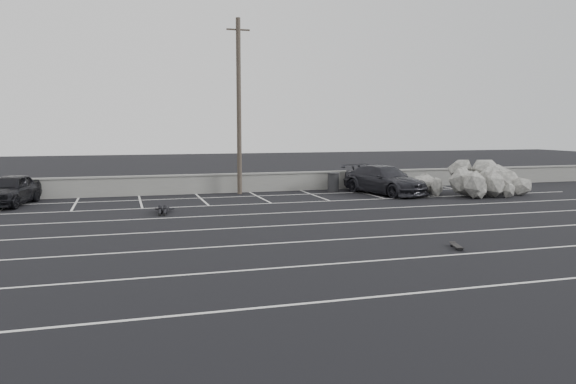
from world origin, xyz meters
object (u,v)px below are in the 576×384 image
object	(u,v)px
car_right	(385,180)
trash_bin	(333,182)
skateboard	(457,246)
riprap_pile	(479,185)
utility_pole	(239,106)
car_left	(10,190)
person	(164,207)

from	to	relation	value
car_right	trash_bin	size ratio (longest dim) A/B	4.97
trash_bin	skateboard	world-z (taller)	trash_bin
trash_bin	skateboard	xyz separation A→B (m)	(-1.88, -15.05, -0.47)
riprap_pile	skateboard	distance (m)	13.96
car_right	utility_pole	distance (m)	8.84
car_right	trash_bin	distance (m)	2.95
riprap_pile	car_right	bearing A→B (deg)	153.91
utility_pole	riprap_pile	xyz separation A→B (m)	(12.02, -4.47, -4.16)
car_right	riprap_pile	size ratio (longest dim) A/B	0.90
skateboard	car_right	bearing A→B (deg)	88.88
riprap_pile	skateboard	size ratio (longest dim) A/B	7.63
riprap_pile	car_left	bearing A→B (deg)	172.26
riprap_pile	person	xyz separation A→B (m)	(-16.49, -1.11, -0.37)
car_left	car_right	xyz separation A→B (m)	(18.74, -0.97, 0.04)
car_left	trash_bin	size ratio (longest dim) A/B	3.99
car_right	riprap_pile	xyz separation A→B (m)	(4.46, -2.18, -0.19)
trash_bin	person	xyz separation A→B (m)	(-9.77, -5.18, -0.33)
car_left	skateboard	bearing A→B (deg)	-31.43
riprap_pile	person	size ratio (longest dim) A/B	2.65
riprap_pile	person	world-z (taller)	riprap_pile
utility_pole	skateboard	distance (m)	16.51
trash_bin	skateboard	size ratio (longest dim) A/B	1.37
utility_pole	riprap_pile	size ratio (longest dim) A/B	1.58
person	skateboard	distance (m)	12.65
car_left	riprap_pile	world-z (taller)	riprap_pile
skateboard	trash_bin	bearing A→B (deg)	99.19
car_left	utility_pole	bearing A→B (deg)	19.35
car_right	person	bearing A→B (deg)	178.82
car_right	person	distance (m)	12.49
person	car_right	bearing A→B (deg)	24.17
skateboard	utility_pole	bearing A→B (deg)	118.81
utility_pole	person	distance (m)	8.46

